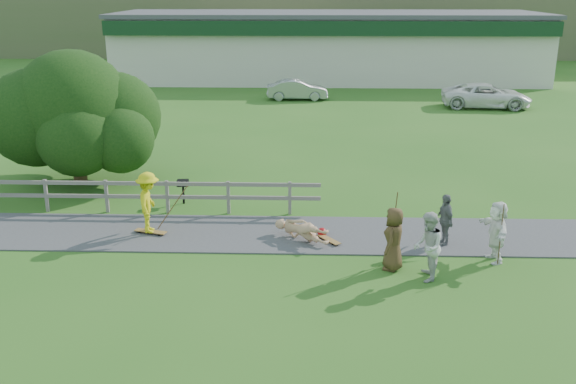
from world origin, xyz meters
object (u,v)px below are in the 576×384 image
Objects in this scene: spectator_b at (445,220)px; bbq at (183,192)px; skater_fallen at (302,230)px; spectator_a at (428,247)px; car_silver at (297,90)px; car_white at (486,96)px; tree at (76,131)px; skater_rider at (149,206)px; spectator_d at (496,232)px; spectator_c at (394,239)px.

bbq is (-8.16, 3.38, -0.35)m from spectator_b.
spectator_a is at bearing -88.46° from skater_fallen.
spectator_b is 8.84m from bbq.
car_white reaches higher than car_silver.
skater_fallen is 10.26m from tree.
car_white is at bearing -41.84° from skater_rider.
car_white is 6.28× the size of bbq.
spectator_d is 0.25× the size of tree.
car_white is (15.41, 21.24, -0.19)m from skater_rider.
spectator_d is (2.82, 0.61, -0.00)m from spectator_c.
tree is at bearing 31.01° from skater_rider.
skater_fallen is 5.40m from spectator_d.
skater_rider is 1.03× the size of spectator_a.
skater_fallen is 1.07× the size of spectator_d.
car_white is 23.68m from bbq.
car_white is (10.88, 21.58, 0.40)m from skater_fallen.
skater_rider is at bearing 149.26° from car_white.
skater_fallen is at bearing -100.24° from skater_rider.
skater_fallen is 5.20m from bbq.
spectator_a is (7.73, -2.80, -0.02)m from skater_rider.
skater_rider is at bearing -86.94° from spectator_c.
skater_rider is at bearing 124.66° from skater_fallen.
car_white is 0.77× the size of tree.
spectator_b is 0.22× the size of tree.
spectator_d is 0.32× the size of car_white.
car_silver is 21.09m from bbq.
spectator_a is 0.98m from spectator_c.
skater_fallen is at bearing -121.58° from spectator_a.
skater_fallen is 4.11m from spectator_b.
skater_fallen is 1.02× the size of spectator_a.
skater_rider reaches higher than car_white.
skater_rider is 2.19× the size of bbq.
spectator_b reaches higher than car_silver.
bbq is at bearing 90.69° from skater_fallen.
skater_rider is 1.08× the size of spectator_c.
car_white is (5.65, 22.81, -0.12)m from spectator_d.
bbq is (-3.48, -20.80, -0.23)m from car_silver.
bbq is at bearing 168.75° from car_silver.
skater_rider reaches higher than spectator_d.
skater_rider is 8.63m from spectator_b.
car_silver is (-0.60, 24.03, 0.31)m from skater_fallen.
tree reaches higher than skater_fallen.
tree reaches higher than spectator_d.
skater_rider is 0.35× the size of car_white.
spectator_a is 14.19m from tree.
spectator_c is 1.00× the size of spectator_d.
spectator_a reaches higher than car_white.
skater_rider is 24.01m from car_silver.
car_silver is 4.66× the size of bbq.
skater_fallen is at bearing -103.55° from spectator_b.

